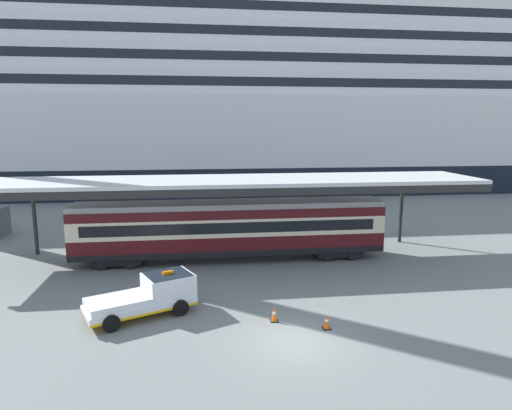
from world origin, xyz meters
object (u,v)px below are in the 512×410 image
Objects in this scene: cruise_ship at (232,101)px; service_truck at (151,294)px; train_carriage at (230,228)px; traffic_cone_near at (274,314)px; traffic_cone_mid at (327,321)px.

service_truck is at bearing -99.08° from cruise_ship.
traffic_cone_near is (1.35, -10.08, -1.95)m from train_carriage.
service_truck is (-7.65, -47.86, -11.96)m from cruise_ship.
cruise_ship is 49.92m from service_truck.
cruise_ship is 52.17m from traffic_cone_mid.
traffic_cone_mid is (8.15, -2.76, -0.63)m from service_truck.
cruise_ship is 245.91× the size of traffic_cone_mid.
traffic_cone_mid is (3.60, -11.17, -1.95)m from train_carriage.
cruise_ship is at bearing 80.92° from service_truck.
service_truck is 7.72× the size of traffic_cone_near.
service_truck is (-4.55, -8.41, -1.31)m from train_carriage.
train_carriage is 11.89m from traffic_cone_mid.
train_carriage is 3.76× the size of service_truck.
cruise_ship reaches higher than train_carriage.
train_carriage is at bearing -94.49° from cruise_ship.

